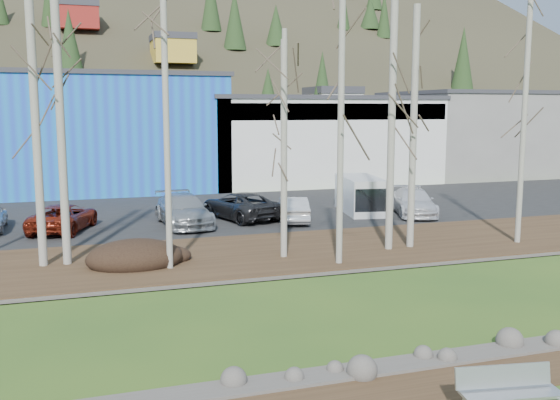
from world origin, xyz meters
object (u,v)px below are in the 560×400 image
object	(u,v)px
car_3	(183,210)
van_white	(361,195)
car_4	(293,209)
car_5	(240,206)
car_2	(64,217)
bench_intact	(509,392)
car_6	(413,202)

from	to	relation	value
car_3	van_white	distance (m)	9.93
car_4	car_5	distance (m)	2.85
car_3	car_5	size ratio (longest dim) A/B	1.03
car_2	van_white	xyz separation A→B (m)	(15.47, 0.37, 0.34)
car_2	van_white	bearing A→B (deg)	-158.91
car_3	car_4	xyz separation A→B (m)	(5.42, -0.79, -0.12)
car_2	car_4	bearing A→B (deg)	-166.00
car_2	car_3	distance (m)	5.58
bench_intact	car_2	size ratio (longest dim) A/B	0.43
car_2	car_3	xyz separation A→B (m)	(5.57, -0.31, 0.11)
car_2	car_6	bearing A→B (deg)	-163.81
bench_intact	van_white	size ratio (longest dim) A/B	0.42
car_3	car_6	world-z (taller)	car_3
car_6	van_white	size ratio (longest dim) A/B	1.01
car_4	car_5	world-z (taller)	car_5
car_4	car_6	distance (m)	6.88
car_2	car_6	size ratio (longest dim) A/B	0.96
car_2	car_4	distance (m)	11.04
car_4	van_white	bearing A→B (deg)	-147.98
bench_intact	car_5	distance (m)	21.73
car_5	van_white	bearing A→B (deg)	161.29
bench_intact	car_4	xyz separation A→B (m)	(2.71, 20.07, 0.29)
car_3	car_6	xyz separation A→B (m)	(12.29, -0.79, -0.06)
car_3	car_4	distance (m)	5.48
car_3	van_white	bearing A→B (deg)	-0.02
car_4	car_5	bearing A→B (deg)	-21.53
car_5	van_white	distance (m)	6.81
car_5	van_white	world-z (taller)	van_white
bench_intact	car_3	size ratio (longest dim) A/B	0.38
car_2	van_white	world-z (taller)	van_white
bench_intact	car_5	xyz separation A→B (m)	(0.38, 21.72, 0.36)
bench_intact	car_6	distance (m)	22.25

